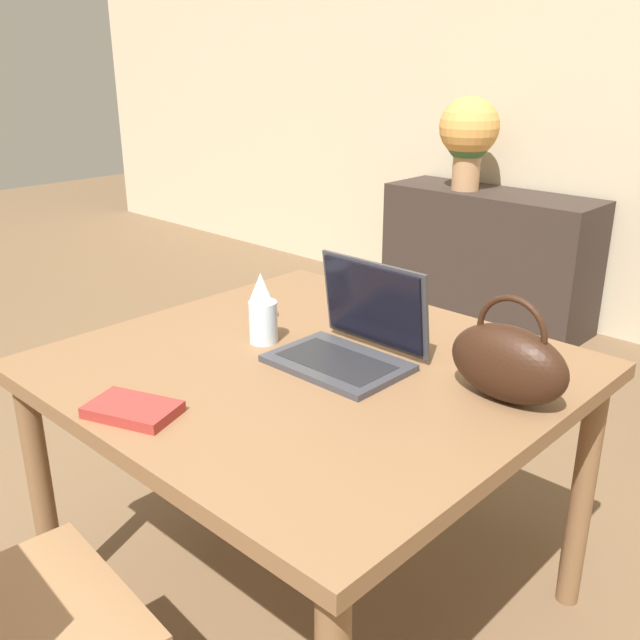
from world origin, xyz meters
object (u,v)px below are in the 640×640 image
Objects in this scene: handbag at (508,362)px; flower_vase at (469,134)px; wine_glass at (261,289)px; drinking_glass at (263,322)px; laptop at (355,335)px.

handbag is 0.56× the size of flower_vase.
flower_vase reaches higher than handbag.
handbag is at bearing -55.44° from flower_vase.
wine_glass is 0.76m from handbag.
wine_glass is at bearing 139.65° from drinking_glass.
handbag is (0.76, 0.03, -0.00)m from wine_glass.
laptop is 1.18× the size of handbag.
drinking_glass is at bearing -162.03° from laptop.
flower_vase is at bearing 109.88° from drinking_glass.
drinking_glass is at bearing -70.12° from flower_vase.
flower_vase is (-1.43, 2.08, 0.21)m from handbag.
handbag is at bearing 12.36° from drinking_glass.
laptop is at bearing -4.12° from wine_glass.
wine_glass reaches higher than drinking_glass.
handbag reaches higher than laptop.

